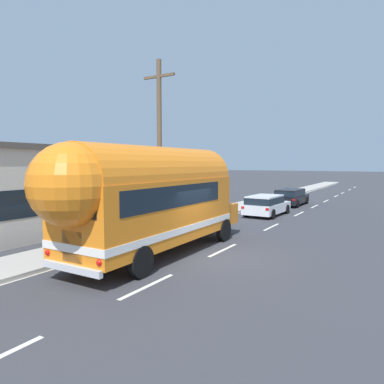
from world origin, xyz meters
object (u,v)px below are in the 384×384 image
object	(u,v)px
utility_pole	(159,144)
car_second	(291,196)
painted_bus	(150,196)
car_lead	(266,204)

from	to	relation	value
utility_pole	car_second	size ratio (longest dim) A/B	1.87
utility_pole	painted_bus	distance (m)	5.04
utility_pole	car_lead	distance (m)	9.48
car_lead	utility_pole	bearing A→B (deg)	-107.04
utility_pole	car_lead	xyz separation A→B (m)	(2.57, 8.37, -3.64)
painted_bus	utility_pole	bearing A→B (deg)	121.93
utility_pole	painted_bus	xyz separation A→B (m)	(2.42, -3.89, -2.12)
car_lead	car_second	bearing A→B (deg)	91.31
painted_bus	car_second	distance (m)	18.79
utility_pole	car_lead	bearing A→B (deg)	72.96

